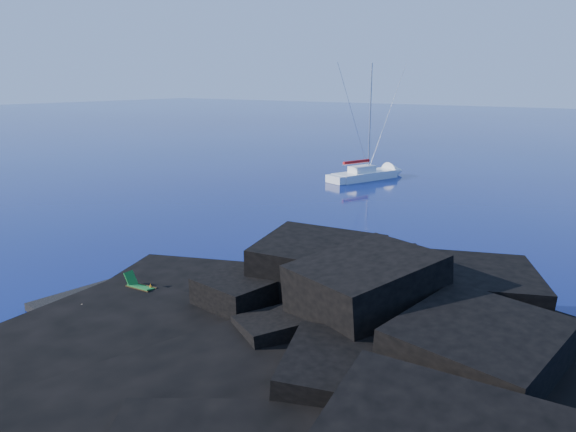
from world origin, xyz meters
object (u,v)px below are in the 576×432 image
(deck_chair, at_px, (141,283))
(sunbather, at_px, (76,304))
(marker_cone, at_px, (151,288))
(sailboat, at_px, (365,179))

(deck_chair, height_order, sunbather, deck_chair)
(marker_cone, bearing_deg, deck_chair, -146.95)
(sailboat, xyz_separation_m, sunbather, (5.98, -36.96, 0.52))
(deck_chair, distance_m, marker_cone, 0.51)
(sailboat, height_order, sunbather, sailboat)
(sailboat, bearing_deg, deck_chair, -60.76)
(sunbather, relative_size, marker_cone, 3.77)
(sailboat, height_order, marker_cone, sailboat)
(sunbather, bearing_deg, sailboat, 100.72)
(marker_cone, bearing_deg, sunbather, -114.02)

